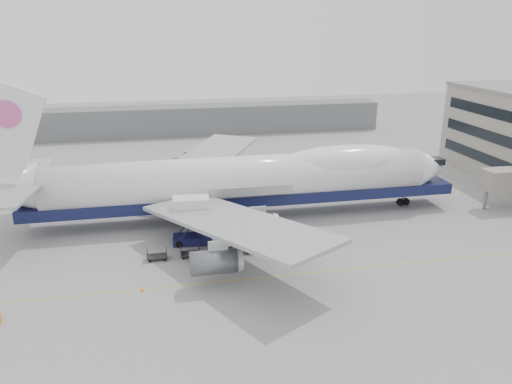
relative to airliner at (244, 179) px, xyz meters
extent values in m
plane|color=gray|center=(-0.64, -12.00, -5.62)|extent=(260.00, 260.00, 0.00)
cube|color=gold|center=(-0.64, -18.00, -5.62)|extent=(60.00, 0.15, 0.01)
cylinder|color=slate|center=(35.36, -4.00, -4.12)|extent=(0.50, 0.50, 3.00)
cube|color=slate|center=(-10.64, 58.00, -2.12)|extent=(110.00, 8.00, 7.00)
cylinder|color=white|center=(-0.64, 0.00, 0.08)|extent=(52.00, 6.40, 6.40)
cube|color=#10153D|center=(0.36, 0.00, -2.48)|extent=(60.00, 5.76, 1.50)
cone|color=white|center=(28.36, 0.00, 0.08)|extent=(6.00, 6.40, 6.40)
cone|color=white|center=(-31.14, 0.00, 0.68)|extent=(9.00, 6.40, 6.40)
ellipsoid|color=white|center=(14.96, 0.00, 1.84)|extent=(20.67, 5.78, 4.56)
cube|color=white|center=(-29.64, 0.00, 7.58)|extent=(10.52, 0.50, 13.56)
cylinder|color=#D6539E|center=(-29.14, 0.00, 10.08)|extent=(3.40, 0.30, 3.40)
cube|color=#9EA0A3|center=(-3.64, -14.28, -0.52)|extent=(20.35, 26.74, 2.26)
cube|color=#9EA0A3|center=(-3.64, 14.28, -0.52)|extent=(20.35, 26.74, 2.26)
cylinder|color=#595B60|center=(-6.64, 19.00, -2.72)|extent=(4.80, 2.60, 2.60)
cylinder|color=#595B60|center=(-0.64, 10.00, -2.72)|extent=(4.80, 2.60, 2.60)
cylinder|color=#595B60|center=(-0.64, -10.00, -2.72)|extent=(4.80, 2.60, 2.60)
cylinder|color=#595B60|center=(-6.64, -19.00, -2.72)|extent=(4.80, 2.60, 2.60)
cylinder|color=slate|center=(24.36, 0.00, -4.37)|extent=(0.36, 0.36, 2.50)
cylinder|color=black|center=(24.36, 0.00, -5.07)|extent=(1.10, 0.45, 1.10)
cylinder|color=slate|center=(-3.64, -3.00, -4.37)|extent=(0.36, 0.36, 2.50)
cylinder|color=black|center=(-3.64, -3.00, -5.07)|extent=(1.10, 0.45, 1.10)
cylinder|color=slate|center=(-3.64, 3.00, -4.37)|extent=(0.36, 0.36, 2.50)
cylinder|color=black|center=(-3.64, 3.00, -5.07)|extent=(1.10, 0.45, 1.10)
cube|color=#191B4D|center=(-7.95, -7.50, -5.10)|extent=(4.95, 2.66, 1.05)
cube|color=silver|center=(-7.95, -7.50, -0.62)|extent=(4.58, 2.82, 2.11)
cube|color=#191B4D|center=(-7.95, -8.55, -2.82)|extent=(3.42, 0.38, 3.78)
cube|color=#191B4D|center=(-7.95, -6.45, -2.82)|extent=(3.42, 0.38, 3.78)
cube|color=slate|center=(-7.95, -5.97, -0.62)|extent=(2.38, 1.32, 0.15)
cylinder|color=black|center=(-9.68, -8.46, -5.19)|extent=(0.86, 0.34, 0.86)
cylinder|color=black|center=(-9.68, -6.54, -5.19)|extent=(0.86, 0.34, 0.86)
cylinder|color=black|center=(-6.23, -8.46, -5.19)|extent=(0.86, 0.34, 0.86)
cylinder|color=black|center=(-6.23, -6.54, -5.19)|extent=(0.86, 0.34, 0.86)
cone|color=orange|center=(-14.01, -18.39, -5.37)|extent=(0.33, 0.33, 0.51)
cube|color=orange|center=(-14.01, -18.39, -5.61)|extent=(0.35, 0.35, 0.03)
cube|color=#2D2D30|center=(-12.36, -11.34, -5.17)|extent=(2.30, 1.35, 0.18)
cube|color=#2D2D30|center=(-13.46, -11.34, -4.77)|extent=(0.08, 1.35, 0.90)
cube|color=#2D2D30|center=(-11.26, -11.34, -4.77)|extent=(0.08, 1.35, 0.90)
cylinder|color=black|center=(-13.21, -11.89, -5.47)|extent=(0.30, 0.12, 0.30)
cylinder|color=black|center=(-13.21, -10.79, -5.47)|extent=(0.30, 0.12, 0.30)
cylinder|color=black|center=(-11.51, -11.89, -5.47)|extent=(0.30, 0.12, 0.30)
cylinder|color=black|center=(-11.51, -10.79, -5.47)|extent=(0.30, 0.12, 0.30)
cube|color=#2D2D30|center=(-8.54, -11.34, -5.17)|extent=(2.30, 1.35, 0.18)
cube|color=#2D2D30|center=(-9.64, -11.34, -4.77)|extent=(0.08, 1.35, 0.90)
cube|color=#2D2D30|center=(-7.44, -11.34, -4.77)|extent=(0.08, 1.35, 0.90)
cylinder|color=black|center=(-9.39, -11.89, -5.47)|extent=(0.30, 0.12, 0.30)
cylinder|color=black|center=(-9.39, -10.79, -5.47)|extent=(0.30, 0.12, 0.30)
cylinder|color=black|center=(-7.69, -11.89, -5.47)|extent=(0.30, 0.12, 0.30)
cylinder|color=black|center=(-7.69, -10.79, -5.47)|extent=(0.30, 0.12, 0.30)
cube|color=#2D2D30|center=(-4.71, -11.34, -5.17)|extent=(2.30, 1.35, 0.18)
cube|color=#2D2D30|center=(-5.81, -11.34, -4.77)|extent=(0.08, 1.35, 0.90)
cube|color=#2D2D30|center=(-3.61, -11.34, -4.77)|extent=(0.08, 1.35, 0.90)
cylinder|color=black|center=(-5.56, -11.89, -5.47)|extent=(0.30, 0.12, 0.30)
cylinder|color=black|center=(-5.56, -10.79, -5.47)|extent=(0.30, 0.12, 0.30)
cylinder|color=black|center=(-3.86, -11.89, -5.47)|extent=(0.30, 0.12, 0.30)
cylinder|color=black|center=(-3.86, -10.79, -5.47)|extent=(0.30, 0.12, 0.30)
cube|color=#2D2D30|center=(-0.89, -11.34, -5.17)|extent=(2.30, 1.35, 0.18)
cube|color=#2D2D30|center=(-1.99, -11.34, -4.77)|extent=(0.08, 1.35, 0.90)
cube|color=#2D2D30|center=(0.21, -11.34, -4.77)|extent=(0.08, 1.35, 0.90)
cylinder|color=black|center=(-1.74, -11.89, -5.47)|extent=(0.30, 0.12, 0.30)
cylinder|color=black|center=(-1.74, -10.79, -5.47)|extent=(0.30, 0.12, 0.30)
cylinder|color=black|center=(-0.04, -11.89, -5.47)|extent=(0.30, 0.12, 0.30)
cylinder|color=black|center=(-0.04, -10.79, -5.47)|extent=(0.30, 0.12, 0.30)
cube|color=#2D2D30|center=(2.93, -11.34, -5.17)|extent=(2.30, 1.35, 0.18)
cube|color=#2D2D30|center=(1.83, -11.34, -4.77)|extent=(0.08, 1.35, 0.90)
cube|color=#2D2D30|center=(4.03, -11.34, -4.77)|extent=(0.08, 1.35, 0.90)
cylinder|color=black|center=(2.08, -11.89, -5.47)|extent=(0.30, 0.12, 0.30)
cylinder|color=black|center=(2.08, -10.79, -5.47)|extent=(0.30, 0.12, 0.30)
cylinder|color=black|center=(3.78, -11.89, -5.47)|extent=(0.30, 0.12, 0.30)
cylinder|color=black|center=(3.78, -10.79, -5.47)|extent=(0.30, 0.12, 0.30)
camera|label=1|loc=(-11.53, -65.04, 20.44)|focal=35.00mm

